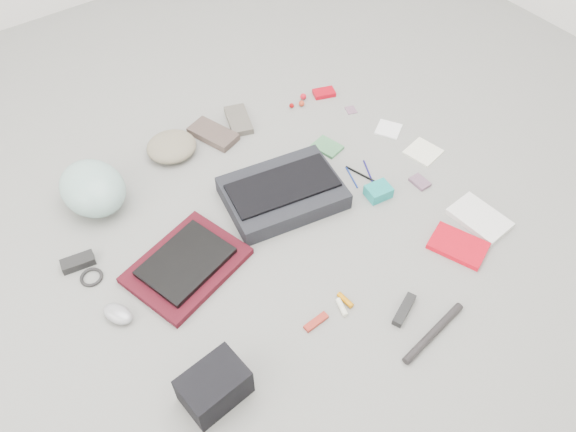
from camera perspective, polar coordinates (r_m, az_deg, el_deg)
ground_plane at (r=2.17m, az=0.00°, el=-0.85°), size 4.00×4.00×0.00m
messenger_bag at (r=2.22m, az=-0.53°, el=2.36°), size 0.50×0.40×0.07m
bag_flap at (r=2.19m, az=-0.54°, el=3.12°), size 0.45×0.27×0.01m
laptop_sleeve at (r=2.07m, az=-10.26°, el=-4.98°), size 0.47×0.40×0.03m
laptop at (r=2.05m, az=-10.35°, el=-4.59°), size 0.35×0.30×0.02m
bike_helmet at (r=2.30m, az=-19.23°, el=2.69°), size 0.27×0.32×0.18m
beanie at (r=2.46m, az=-11.75°, el=6.93°), size 0.25×0.24×0.07m
mitten_left at (r=2.52m, az=-7.60°, el=8.26°), size 0.17×0.24×0.03m
mitten_right at (r=2.58m, az=-5.04°, el=9.69°), size 0.15×0.21×0.03m
power_brick at (r=2.18m, az=-20.56°, el=-4.41°), size 0.13×0.07×0.03m
cable_coil at (r=2.13m, az=-19.34°, el=-5.88°), size 0.09×0.09×0.01m
mouse at (r=2.00m, az=-16.89°, el=-9.49°), size 0.11×0.13×0.04m
camera_bag at (r=1.77m, az=-7.49°, el=-16.78°), size 0.21×0.16×0.13m
multitool at (r=1.92m, az=2.87°, el=-10.69°), size 0.09×0.03×0.01m
toiletry_tube_white at (r=1.95m, az=5.48°, el=-9.21°), size 0.04×0.07×0.02m
toiletry_tube_orange at (r=1.97m, az=5.84°, el=-8.49°), size 0.02×0.07×0.02m
u_lock at (r=1.98m, az=11.72°, el=-9.30°), size 0.13×0.08×0.03m
bike_pump at (r=1.95m, az=14.56°, el=-11.41°), size 0.30×0.07×0.03m
book_red at (r=2.18m, az=16.90°, el=-2.90°), size 0.20×0.24×0.02m
book_white at (r=2.29m, az=18.87°, el=-0.21°), size 0.16×0.23×0.02m
notepad at (r=2.46m, az=4.01°, el=7.02°), size 0.12×0.14×0.01m
pen_blue at (r=2.34m, az=6.49°, el=3.92°), size 0.04×0.12×0.01m
pen_black at (r=2.36m, az=7.50°, el=4.18°), size 0.05×0.15×0.01m
pen_navy at (r=2.38m, az=8.14°, el=4.54°), size 0.06×0.12×0.01m
accordion_wallet at (r=2.27m, az=9.16°, el=2.47°), size 0.11×0.09×0.05m
card_deck at (r=2.37m, az=13.24°, el=3.38°), size 0.05×0.08×0.01m
napkin_top at (r=2.58m, az=10.17°, el=8.69°), size 0.14×0.14×0.01m
napkin_bottom at (r=2.50m, az=13.58°, el=6.36°), size 0.15×0.15×0.01m
lollipop_a at (r=2.66m, az=0.37°, el=11.15°), size 0.03×0.03×0.02m
lollipop_b at (r=2.66m, az=1.39°, el=11.37°), size 0.03×0.03×0.03m
lollipop_c at (r=2.70m, az=1.56°, el=12.04°), size 0.04×0.04×0.03m
altoids_tin at (r=2.74m, az=3.68°, el=12.37°), size 0.12×0.09×0.02m
stamp_sheet at (r=2.66m, az=6.41°, el=10.66°), size 0.06×0.07×0.00m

